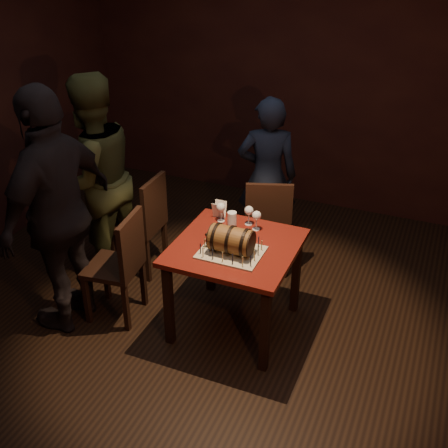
% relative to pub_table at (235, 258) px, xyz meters
% --- Properties ---
extents(room_shell, '(5.04, 5.04, 2.80)m').
position_rel_pub_table_xyz_m(room_shell, '(-0.14, -0.12, 0.76)').
color(room_shell, black).
rests_on(room_shell, ground).
extents(pub_table, '(0.90, 0.90, 0.75)m').
position_rel_pub_table_xyz_m(pub_table, '(0.00, 0.00, 0.00)').
color(pub_table, '#4F110D').
rests_on(pub_table, ground).
extents(cake_board, '(0.45, 0.35, 0.01)m').
position_rel_pub_table_xyz_m(cake_board, '(0.01, -0.11, 0.12)').
color(cake_board, '#ADA58B').
rests_on(cake_board, pub_table).
extents(barrel_cake, '(0.36, 0.21, 0.21)m').
position_rel_pub_table_xyz_m(barrel_cake, '(0.01, -0.11, 0.22)').
color(barrel_cake, brown).
rests_on(barrel_cake, cake_board).
extents(birthday_candles, '(0.40, 0.30, 0.09)m').
position_rel_pub_table_xyz_m(birthday_candles, '(0.01, -0.11, 0.16)').
color(birthday_candles, '#D5C57F').
rests_on(birthday_candles, cake_board).
extents(wine_glass_left, '(0.07, 0.07, 0.16)m').
position_rel_pub_table_xyz_m(wine_glass_left, '(-0.24, 0.30, 0.23)').
color(wine_glass_left, silver).
rests_on(wine_glass_left, pub_table).
extents(wine_glass_mid, '(0.07, 0.07, 0.16)m').
position_rel_pub_table_xyz_m(wine_glass_mid, '(-0.02, 0.33, 0.23)').
color(wine_glass_mid, silver).
rests_on(wine_glass_mid, pub_table).
extents(wine_glass_right, '(0.07, 0.07, 0.16)m').
position_rel_pub_table_xyz_m(wine_glass_right, '(0.06, 0.28, 0.23)').
color(wine_glass_right, silver).
rests_on(wine_glass_right, pub_table).
extents(pint_of_ale, '(0.07, 0.07, 0.15)m').
position_rel_pub_table_xyz_m(pint_of_ale, '(-0.11, 0.21, 0.18)').
color(pint_of_ale, silver).
rests_on(pint_of_ale, pub_table).
extents(menu_card, '(0.10, 0.05, 0.13)m').
position_rel_pub_table_xyz_m(menu_card, '(-0.28, 0.36, 0.17)').
color(menu_card, white).
rests_on(menu_card, pub_table).
extents(chair_back, '(0.51, 0.51, 0.93)m').
position_rel_pub_table_xyz_m(chair_back, '(-0.02, 0.83, -0.12)').
color(chair_back, black).
rests_on(chair_back, ground).
extents(chair_left_rear, '(0.41, 0.41, 0.93)m').
position_rel_pub_table_xyz_m(chair_left_rear, '(-1.04, 0.43, -0.12)').
color(chair_left_rear, black).
rests_on(chair_left_rear, ground).
extents(chair_left_front, '(0.44, 0.44, 0.93)m').
position_rel_pub_table_xyz_m(chair_left_front, '(-0.87, -0.23, -0.12)').
color(chair_left_front, black).
rests_on(chair_left_front, ground).
extents(person_back, '(0.64, 0.53, 1.52)m').
position_rel_pub_table_xyz_m(person_back, '(-0.18, 1.23, 0.12)').
color(person_back, '#192133').
rests_on(person_back, ground).
extents(person_left_rear, '(0.98, 1.08, 1.82)m').
position_rel_pub_table_xyz_m(person_left_rear, '(-1.44, 0.29, 0.27)').
color(person_left_rear, '#414321').
rests_on(person_left_rear, ground).
extents(person_left_front, '(0.52, 1.15, 1.94)m').
position_rel_pub_table_xyz_m(person_left_front, '(-1.25, -0.41, 0.33)').
color(person_left_front, black).
rests_on(person_left_front, ground).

